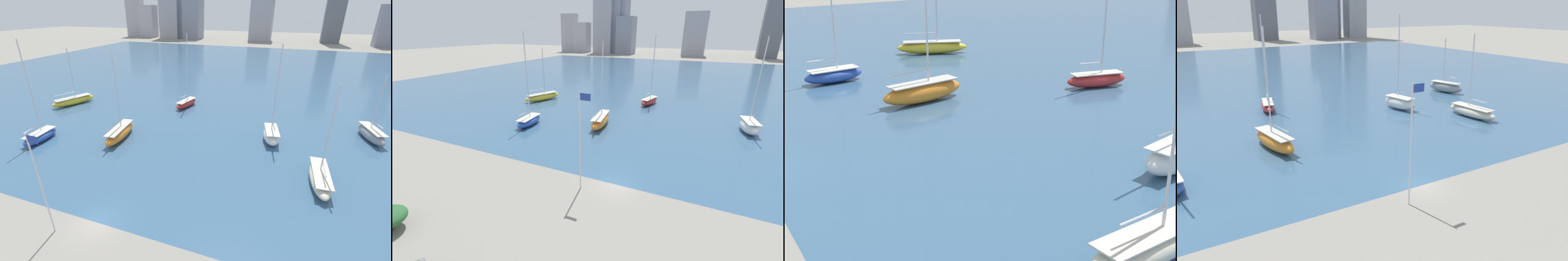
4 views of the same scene
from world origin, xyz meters
The scene contains 9 objects.
ground_plane centered at (0.00, 0.00, 0.00)m, with size 500.00×500.00×0.00m, color gray.
harbor_water centered at (0.00, 70.00, 0.00)m, with size 180.00×140.00×0.00m.
flag_pole centered at (-3.16, -2.33, 5.90)m, with size 1.24×0.14×10.83m.
distant_city_skyline centered at (-14.42, 172.75, 21.89)m, with size 196.88×21.22×65.66m.
sailboat_orange centered at (-9.00, 17.25, 1.12)m, with size 3.58×9.16×14.49m.
sailboat_yellow centered at (-29.23, 28.41, 0.94)m, with size 5.82×9.74×12.37m.
sailboat_blue centered at (-21.00, 12.04, 0.95)m, with size 3.02×6.83×16.12m.
sailboat_red centered at (-4.31, 35.65, 0.97)m, with size 3.50×7.22×15.46m.
sailboat_white centered at (15.08, 24.99, 1.19)m, with size 3.67×6.85×15.46m.
Camera 2 is at (7.97, -24.26, 16.25)m, focal length 24.00 mm.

